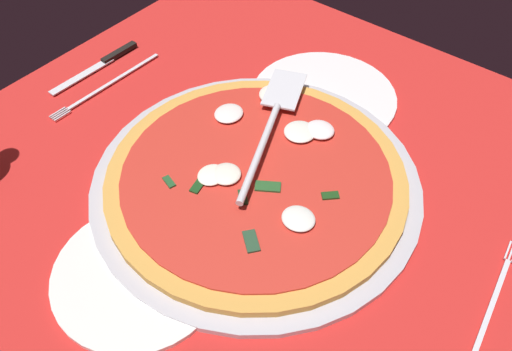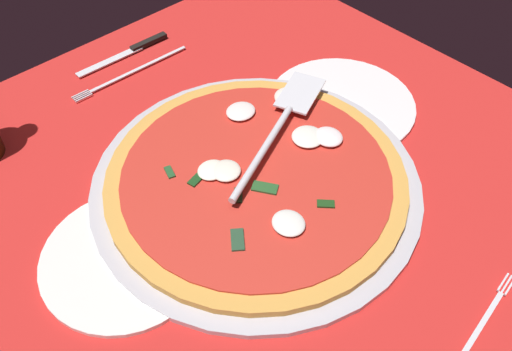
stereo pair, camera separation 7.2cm
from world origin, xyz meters
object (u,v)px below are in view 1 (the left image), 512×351
(dinner_plate_right, at_px, (324,97))
(pizza_server, at_px, (271,123))
(dinner_plate_left, at_px, (139,273))
(pizza, at_px, (257,175))
(place_setting_far, at_px, (105,75))

(dinner_plate_right, relative_size, pizza_server, 0.86)
(dinner_plate_left, xyz_separation_m, pizza, (0.20, -0.02, 0.01))
(dinner_plate_left, xyz_separation_m, place_setting_far, (0.23, 0.33, -0.00))
(pizza_server, distance_m, place_setting_far, 0.32)
(dinner_plate_right, bearing_deg, place_setting_far, 119.39)
(pizza, height_order, place_setting_far, pizza)
(dinner_plate_left, bearing_deg, pizza, -5.53)
(dinner_plate_left, height_order, dinner_plate_right, same)
(pizza, bearing_deg, pizza_server, 24.38)
(dinner_plate_right, xyz_separation_m, pizza, (-0.21, -0.03, 0.01))
(dinner_plate_right, distance_m, place_setting_far, 0.37)
(dinner_plate_left, relative_size, dinner_plate_right, 0.90)
(dinner_plate_right, height_order, place_setting_far, place_setting_far)
(pizza, relative_size, place_setting_far, 1.87)
(dinner_plate_left, xyz_separation_m, dinner_plate_right, (0.41, 0.01, 0.00))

